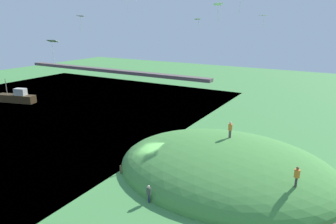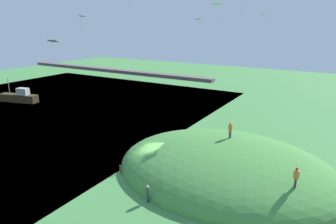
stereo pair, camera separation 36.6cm
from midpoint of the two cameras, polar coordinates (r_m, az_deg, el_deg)
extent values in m
plane|color=#468844|center=(33.60, -3.26, -9.98)|extent=(160.00, 160.00, 0.00)
ellipsoid|color=#46873D|center=(33.11, 10.85, -10.68)|extent=(23.21, 18.51, 6.13)
cube|color=#625254|center=(72.04, -10.29, 7.60)|extent=(50.08, 1.80, 0.70)
cube|color=#3A2B17|center=(66.28, -25.88, 2.35)|extent=(8.01, 3.75, 1.48)
cube|color=#B1AFA4|center=(65.23, -25.25, 3.48)|extent=(2.43, 1.78, 1.30)
cylinder|color=gray|center=(67.15, -27.37, 4.32)|extent=(0.14, 0.14, 3.08)
cube|color=brown|center=(33.41, 11.76, -4.06)|extent=(0.26, 0.25, 0.86)
cylinder|color=orange|center=(33.15, 11.84, -2.81)|extent=(0.60, 0.60, 0.68)
sphere|color=beige|center=(33.01, 11.89, -2.04)|extent=(0.26, 0.26, 0.26)
cube|color=navy|center=(27.35, -3.40, -15.69)|extent=(0.22, 0.24, 0.78)
cylinder|color=#3D4541|center=(26.99, -3.42, -14.44)|extent=(0.55, 0.55, 0.61)
sphere|color=beige|center=(26.78, -3.44, -13.66)|extent=(0.23, 0.23, 0.23)
cube|color=#3B2F36|center=(27.38, 22.96, -12.00)|extent=(0.21, 0.28, 0.84)
cylinder|color=orange|center=(27.04, 23.13, -10.58)|extent=(0.58, 0.58, 0.67)
sphere|color=brown|center=(26.85, 23.24, -9.71)|extent=(0.25, 0.25, 0.25)
cylinder|color=white|center=(41.39, 13.64, 18.31)|extent=(0.06, 0.16, 1.65)
cube|color=white|center=(39.23, -7.33, 20.04)|extent=(0.99, 0.83, 0.21)
cylinder|color=white|center=(39.29, -7.05, 18.81)|extent=(0.17, 0.16, 1.26)
cube|color=white|center=(43.52, -15.46, 16.83)|extent=(0.99, 0.69, 0.14)
cylinder|color=white|center=(43.37, -15.56, 15.31)|extent=(0.30, 0.04, 1.78)
cube|color=silver|center=(32.94, -20.27, 12.30)|extent=(1.21, 0.96, 0.26)
cylinder|color=silver|center=(32.86, -20.17, 10.09)|extent=(0.13, 0.04, 1.99)
cube|color=white|center=(24.15, 9.57, 19.20)|extent=(0.78, 0.82, 0.18)
cylinder|color=white|center=(24.01, 9.59, 17.51)|extent=(0.06, 0.17, 1.09)
cube|color=#F6DCD2|center=(42.77, 17.80, 16.74)|extent=(1.39, 1.46, 0.06)
cylinder|color=#F6DCD2|center=(42.53, 17.72, 15.48)|extent=(0.14, 0.08, 1.28)
cube|color=white|center=(41.24, 5.94, 16.84)|extent=(0.83, 0.81, 0.16)
cylinder|color=white|center=(41.37, 6.18, 16.02)|extent=(0.13, 0.13, 0.81)
cylinder|color=brown|center=(32.18, -8.54, -10.50)|extent=(0.14, 0.14, 0.91)
camera|label=1|loc=(0.18, -89.68, 0.09)|focal=32.77mm
camera|label=2|loc=(0.18, 90.32, -0.09)|focal=32.77mm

